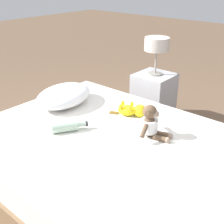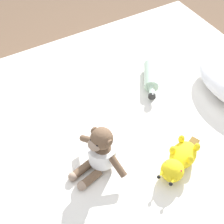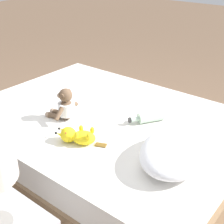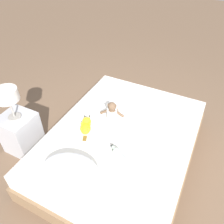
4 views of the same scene
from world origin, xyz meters
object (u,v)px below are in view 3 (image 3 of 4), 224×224
bed (104,139)px  glass_bottle (150,117)px  plush_yellow_creature (77,136)px  pillow (176,151)px  plush_monkey (65,106)px

bed → glass_bottle: glass_bottle is taller
bed → plush_yellow_creature: plush_yellow_creature is taller
pillow → plush_monkey: size_ratio=2.10×
plush_monkey → glass_bottle: size_ratio=1.14×
plush_monkey → glass_bottle: 0.60m
plush_yellow_creature → glass_bottle: plush_yellow_creature is taller
glass_bottle → bed: bearing=-68.2°
bed → pillow: 0.78m
plush_monkey → plush_yellow_creature: plush_monkey is taller
pillow → plush_yellow_creature: pillow is taller
glass_bottle → plush_monkey: bearing=-55.8°
pillow → plush_monkey: bearing=-88.5°
pillow → glass_bottle: bearing=-129.7°
plush_monkey → glass_bottle: bearing=124.2°
glass_bottle → plush_yellow_creature: bearing=-21.9°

